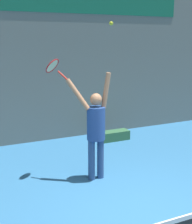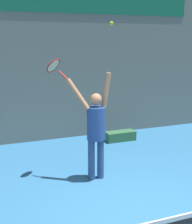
{
  "view_description": "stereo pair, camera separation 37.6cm",
  "coord_description": "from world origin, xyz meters",
  "px_view_note": "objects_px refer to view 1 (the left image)",
  "views": [
    {
      "loc": [
        -2.48,
        -3.29,
        2.63
      ],
      "look_at": [
        -0.1,
        1.81,
        1.33
      ],
      "focal_mm": 50.0,
      "sensor_mm": 36.0,
      "label": 1
    },
    {
      "loc": [
        -2.14,
        -3.44,
        2.63
      ],
      "look_at": [
        -0.1,
        1.81,
        1.33
      ],
      "focal_mm": 50.0,
      "sensor_mm": 36.0,
      "label": 2
    }
  ],
  "objects_px": {
    "tennis_player": "(96,127)",
    "equipment_bag": "(114,136)",
    "tennis_racket": "(53,67)",
    "tennis_ball": "(111,23)"
  },
  "relations": [
    {
      "from": "tennis_player",
      "to": "equipment_bag",
      "type": "height_order",
      "value": "tennis_player"
    },
    {
      "from": "tennis_player",
      "to": "tennis_racket",
      "type": "distance_m",
      "value": 1.37
    },
    {
      "from": "tennis_ball",
      "to": "equipment_bag",
      "type": "height_order",
      "value": "tennis_ball"
    },
    {
      "from": "tennis_player",
      "to": "tennis_ball",
      "type": "distance_m",
      "value": 1.89
    },
    {
      "from": "tennis_ball",
      "to": "equipment_bag",
      "type": "xyz_separation_m",
      "value": [
        1.19,
        2.01,
        -2.79
      ]
    },
    {
      "from": "tennis_player",
      "to": "equipment_bag",
      "type": "distance_m",
      "value": 2.62
    },
    {
      "from": "tennis_racket",
      "to": "equipment_bag",
      "type": "distance_m",
      "value": 3.29
    },
    {
      "from": "tennis_racket",
      "to": "tennis_ball",
      "type": "relative_size",
      "value": 6.23
    },
    {
      "from": "tennis_player",
      "to": "tennis_racket",
      "type": "relative_size",
      "value": 4.64
    },
    {
      "from": "tennis_player",
      "to": "tennis_ball",
      "type": "height_order",
      "value": "tennis_ball"
    }
  ]
}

